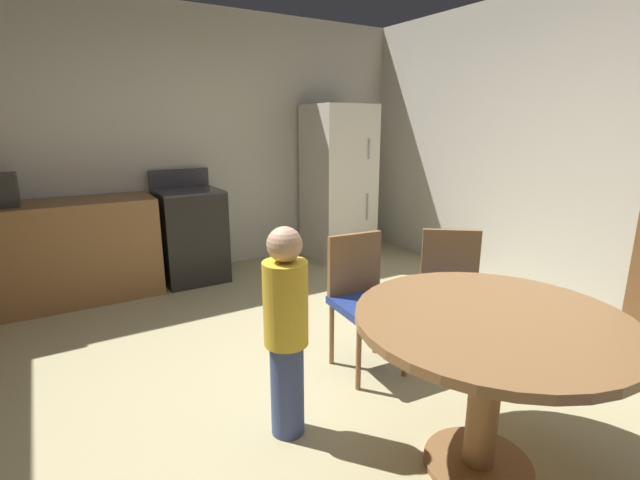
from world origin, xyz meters
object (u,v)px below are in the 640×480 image
at_px(refrigerator, 338,183).
at_px(person_child, 286,329).
at_px(oven_range, 191,235).
at_px(chair_north, 363,294).
at_px(dining_table, 489,349).
at_px(chair_northeast, 451,288).

distance_m(refrigerator, person_child, 3.29).
height_order(oven_range, chair_north, oven_range).
bearing_deg(refrigerator, person_child, -128.27).
distance_m(dining_table, person_child, 0.94).
xyz_separation_m(dining_table, chair_north, (0.09, 1.03, -0.10)).
bearing_deg(chair_northeast, person_child, -45.98).
height_order(dining_table, chair_north, chair_north).
distance_m(oven_range, refrigerator, 1.79).
xyz_separation_m(refrigerator, dining_table, (-1.40, -3.26, -0.28)).
bearing_deg(dining_table, oven_range, 95.96).
bearing_deg(oven_range, person_child, -96.25).
relative_size(refrigerator, dining_table, 1.50).
relative_size(oven_range, chair_northeast, 1.26).
relative_size(chair_north, chair_northeast, 1.00).
bearing_deg(person_child, chair_northeast, 52.50).
height_order(chair_north, person_child, person_child).
bearing_deg(oven_range, chair_north, -79.12).
bearing_deg(refrigerator, chair_northeast, -106.99).
relative_size(chair_northeast, person_child, 0.80).
xyz_separation_m(dining_table, chair_northeast, (0.65, 0.80, -0.10)).
distance_m(chair_north, person_child, 0.81).
bearing_deg(refrigerator, chair_north, -120.27).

